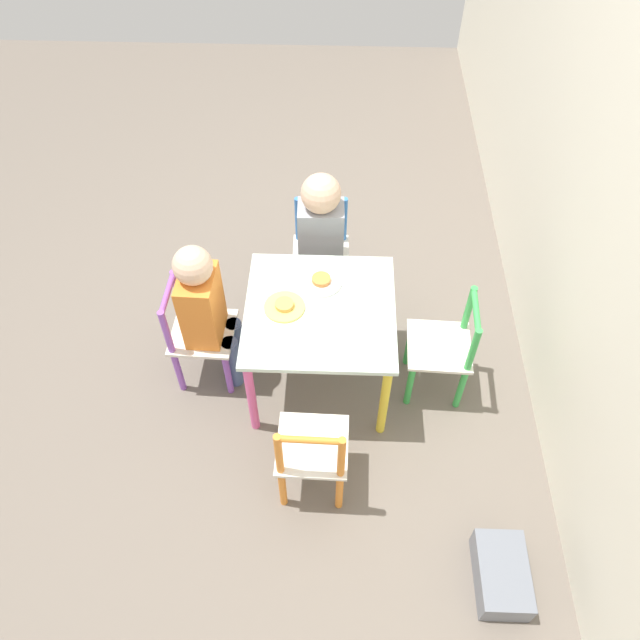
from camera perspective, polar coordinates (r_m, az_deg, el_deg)
ground_plane at (r=2.80m, az=0.00°, el=-5.13°), size 6.00×6.00×0.00m
kids_table at (r=2.48m, az=0.00°, el=0.03°), size 0.59×0.59×0.47m
chair_purple at (r=2.67m, az=-11.09°, el=-1.31°), size 0.27×0.27×0.52m
chair_blue at (r=2.94m, az=0.08°, el=6.04°), size 0.27×0.27×0.52m
chair_orange at (r=2.32m, az=-0.73°, el=-12.09°), size 0.27×0.27×0.52m
chair_green at (r=2.62m, az=11.28°, el=-2.60°), size 0.27×0.27×0.52m
child_front at (r=2.51m, az=-10.37°, el=1.21°), size 0.20×0.21×0.75m
child_left at (r=2.76m, az=0.08°, el=8.01°), size 0.22×0.20×0.74m
plate_front at (r=2.43m, az=-3.27°, el=1.26°), size 0.16×0.16×0.03m
plate_left at (r=2.52m, az=0.11°, el=3.58°), size 0.17×0.17×0.03m
storage_bin at (r=2.45m, az=16.24°, el=-21.44°), size 0.28×0.17×0.12m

